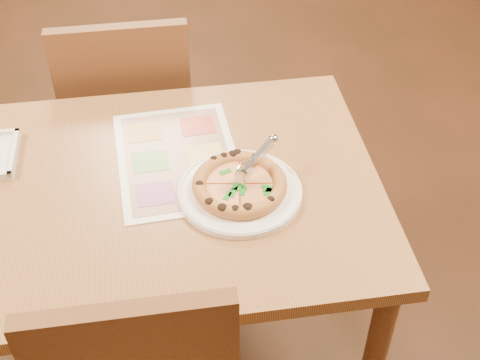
{
  "coord_description": "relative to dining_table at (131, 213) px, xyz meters",
  "views": [
    {
      "loc": [
        0.1,
        -1.26,
        1.89
      ],
      "look_at": [
        0.28,
        -0.06,
        0.77
      ],
      "focal_mm": 50.0,
      "sensor_mm": 36.0,
      "label": 1
    }
  ],
  "objects": [
    {
      "name": "dining_table",
      "position": [
        0.0,
        0.0,
        0.0
      ],
      "size": [
        1.3,
        0.85,
        0.72
      ],
      "color": "#A77143",
      "rests_on": "ground"
    },
    {
      "name": "chair_far",
      "position": [
        -0.0,
        0.6,
        -0.07
      ],
      "size": [
        0.42,
        0.42,
        0.47
      ],
      "rotation": [
        0.0,
        0.0,
        3.14
      ],
      "color": "brown",
      "rests_on": "ground"
    },
    {
      "name": "plate",
      "position": [
        0.28,
        -0.06,
        0.09
      ],
      "size": [
        0.33,
        0.33,
        0.02
      ],
      "primitive_type": "cylinder",
      "rotation": [
        0.0,
        0.0,
        -0.04
      ],
      "color": "white",
      "rests_on": "dining_table"
    },
    {
      "name": "pizza",
      "position": [
        0.28,
        -0.06,
        0.11
      ],
      "size": [
        0.24,
        0.24,
        0.04
      ],
      "rotation": [
        0.0,
        0.0,
        -0.14
      ],
      "color": "#BE7541",
      "rests_on": "plate"
    },
    {
      "name": "pizza_cutter",
      "position": [
        0.32,
        -0.03,
        0.17
      ],
      "size": [
        0.12,
        0.1,
        0.09
      ],
      "rotation": [
        0.0,
        0.0,
        0.68
      ],
      "color": "silver",
      "rests_on": "pizza"
    },
    {
      "name": "menu",
      "position": [
        0.14,
        0.1,
        0.09
      ],
      "size": [
        0.34,
        0.46,
        0.0
      ],
      "primitive_type": "cube",
      "rotation": [
        0.0,
        0.0,
        0.05
      ],
      "color": "white",
      "rests_on": "dining_table"
    }
  ]
}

